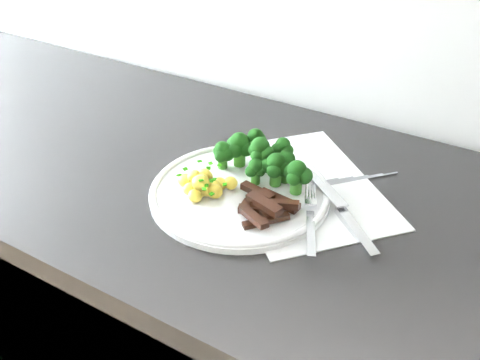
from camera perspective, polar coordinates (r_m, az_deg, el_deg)
recipe_paper at (r=0.91m, az=6.38°, el=-0.58°), size 0.39×0.38×0.00m
plate at (r=0.88m, az=0.00°, el=-1.19°), size 0.29×0.29×0.02m
broccoli at (r=0.89m, az=2.50°, el=2.42°), size 0.18×0.10×0.07m
potatoes at (r=0.87m, az=-3.80°, el=-0.44°), size 0.10×0.09×0.04m
beef_strips at (r=0.82m, az=2.68°, el=-2.71°), size 0.10×0.10×0.03m
fork at (r=0.80m, az=7.33°, el=-4.29°), size 0.09×0.17×0.02m
knife at (r=0.84m, az=10.97°, el=-3.88°), size 0.19×0.16×0.02m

